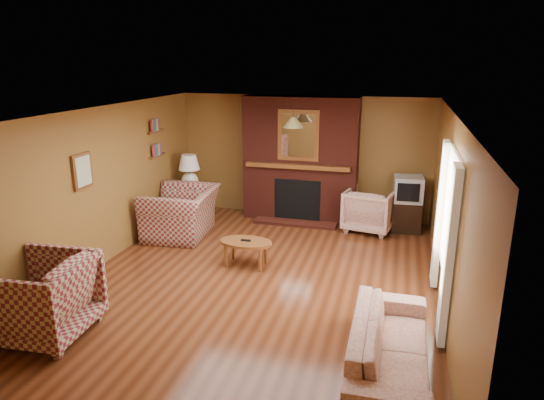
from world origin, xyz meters
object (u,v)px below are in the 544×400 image
(coffee_table, at_px, (246,244))
(table_lamp, at_px, (189,170))
(side_table, at_px, (191,204))
(plaid_armchair, at_px, (42,298))
(tv_stand, at_px, (406,216))
(fireplace, at_px, (300,160))
(plaid_loveseat, at_px, (181,213))
(floral_armchair, at_px, (370,210))
(floral_sofa, at_px, (390,346))
(crt_tv, at_px, (408,189))

(coffee_table, distance_m, table_lamp, 2.70)
(side_table, height_order, table_lamp, table_lamp)
(coffee_table, bearing_deg, plaid_armchair, -123.43)
(coffee_table, bearing_deg, tv_stand, 43.87)
(plaid_armchair, xyz_separation_m, coffee_table, (1.63, 2.47, -0.13))
(fireplace, xyz_separation_m, tv_stand, (2.05, -0.18, -0.90))
(table_lamp, distance_m, tv_stand, 4.22)
(plaid_loveseat, xyz_separation_m, table_lamp, (-0.25, 0.95, 0.55))
(fireplace, height_order, floral_armchair, fireplace)
(floral_sofa, xyz_separation_m, coffee_table, (-2.22, 2.14, 0.06))
(fireplace, bearing_deg, floral_armchair, -13.98)
(fireplace, xyz_separation_m, crt_tv, (2.05, -0.19, -0.38))
(floral_armchair, height_order, crt_tv, crt_tv)
(fireplace, distance_m, floral_armchair, 1.64)
(floral_sofa, xyz_separation_m, crt_tv, (0.15, 4.41, 0.51))
(floral_armchair, bearing_deg, crt_tv, -155.77)
(plaid_loveseat, height_order, table_lamp, table_lamp)
(coffee_table, bearing_deg, crt_tv, 43.80)
(plaid_armchair, relative_size, tv_stand, 1.84)
(coffee_table, relative_size, tv_stand, 1.43)
(floral_sofa, relative_size, table_lamp, 2.82)
(coffee_table, relative_size, table_lamp, 1.17)
(side_table, xyz_separation_m, crt_tv, (4.15, 0.34, 0.50))
(plaid_armchair, bearing_deg, crt_tv, 136.32)
(fireplace, height_order, tv_stand, fireplace)
(tv_stand, bearing_deg, floral_armchair, -168.99)
(fireplace, bearing_deg, crt_tv, -5.30)
(plaid_loveseat, xyz_separation_m, tv_stand, (3.90, 1.30, -0.14))
(plaid_armchair, distance_m, side_table, 4.40)
(fireplace, xyz_separation_m, floral_armchair, (1.39, -0.35, -0.79))
(plaid_loveseat, height_order, crt_tv, crt_tv)
(coffee_table, relative_size, crt_tv, 1.51)
(floral_sofa, distance_m, side_table, 5.70)
(floral_sofa, distance_m, coffee_table, 3.08)
(side_table, relative_size, crt_tv, 1.11)
(fireplace, xyz_separation_m, plaid_loveseat, (-1.85, -1.49, -0.76))
(fireplace, distance_m, floral_sofa, 5.06)
(floral_armchair, bearing_deg, plaid_armchair, 64.81)
(floral_armchair, xyz_separation_m, side_table, (-3.49, -0.19, -0.10))
(plaid_armchair, relative_size, side_table, 1.75)
(floral_armchair, distance_m, tv_stand, 0.69)
(plaid_armchair, xyz_separation_m, floral_armchair, (3.34, 4.59, -0.08))
(tv_stand, height_order, crt_tv, crt_tv)
(side_table, xyz_separation_m, tv_stand, (4.15, 0.35, -0.01))
(plaid_armchair, height_order, tv_stand, plaid_armchair)
(plaid_armchair, bearing_deg, table_lamp, 178.42)
(coffee_table, xyz_separation_m, side_table, (-1.78, 1.93, -0.05))
(fireplace, xyz_separation_m, side_table, (-2.10, -0.53, -0.88))
(plaid_armchair, height_order, floral_armchair, plaid_armchair)
(side_table, height_order, tv_stand, side_table)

